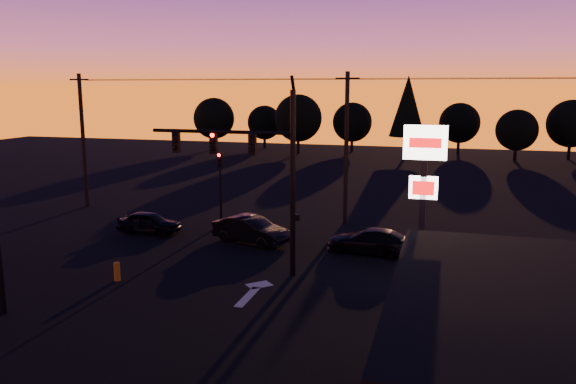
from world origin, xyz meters
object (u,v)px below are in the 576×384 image
(pylon_sign, at_px, (424,179))
(car_mid, at_px, (251,230))
(car_right, at_px, (370,241))
(suv_parked, at_px, (489,334))
(traffic_signal_mast, at_px, (257,162))
(secondary_signal, at_px, (220,178))
(car_left, at_px, (149,222))
(bollard, at_px, (117,272))

(pylon_sign, xyz_separation_m, car_mid, (-9.01, 6.92, -4.21))
(car_right, relative_size, suv_parked, 0.77)
(traffic_signal_mast, height_order, suv_parked, traffic_signal_mast)
(secondary_signal, height_order, car_mid, secondary_signal)
(traffic_signal_mast, height_order, secondary_signal, traffic_signal_mast)
(pylon_sign, distance_m, car_left, 17.39)
(secondary_signal, xyz_separation_m, bollard, (-0.49, -10.22, -2.46))
(car_left, bearing_deg, pylon_sign, -116.29)
(traffic_signal_mast, bearing_deg, car_right, 44.07)
(secondary_signal, bearing_deg, bollard, -92.74)
(pylon_sign, bearing_deg, bollard, -178.92)
(bollard, bearing_deg, pylon_sign, 1.08)
(traffic_signal_mast, relative_size, car_left, 2.39)
(car_mid, height_order, suv_parked, suv_parked)
(car_left, height_order, car_right, car_right)
(pylon_sign, relative_size, car_right, 1.59)
(pylon_sign, height_order, car_right, pylon_sign)
(suv_parked, bearing_deg, car_right, 94.32)
(car_right, xyz_separation_m, suv_parked, (4.97, -9.95, 0.15))
(bollard, height_order, suv_parked, suv_parked)
(bollard, relative_size, car_right, 0.19)
(bollard, bearing_deg, car_right, 35.51)
(suv_parked, bearing_deg, bollard, 146.38)
(suv_parked, bearing_deg, traffic_signal_mast, 126.41)
(secondary_signal, relative_size, car_right, 1.02)
(car_right, bearing_deg, car_left, -84.87)
(traffic_signal_mast, relative_size, car_mid, 2.01)
(pylon_sign, bearing_deg, car_right, 111.93)
(traffic_signal_mast, distance_m, suv_parked, 11.72)
(car_mid, distance_m, car_right, 6.30)
(traffic_signal_mast, xyz_separation_m, car_left, (-8.12, 4.73, -4.33))
(traffic_signal_mast, bearing_deg, car_left, 149.75)
(bollard, height_order, car_right, car_right)
(car_mid, bearing_deg, secondary_signal, 62.34)
(car_left, bearing_deg, secondary_signal, -50.26)
(bollard, bearing_deg, secondary_signal, 87.26)
(bollard, distance_m, car_left, 7.95)
(bollard, xyz_separation_m, car_right, (9.78, 6.98, 0.22))
(car_left, distance_m, car_mid, 6.21)
(pylon_sign, bearing_deg, car_mid, 142.48)
(traffic_signal_mast, height_order, car_mid, traffic_signal_mast)
(traffic_signal_mast, xyz_separation_m, car_right, (4.39, 4.25, -4.31))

